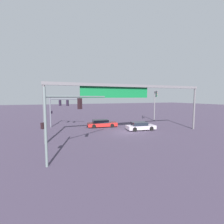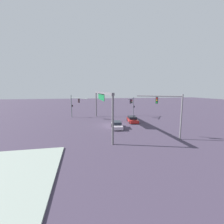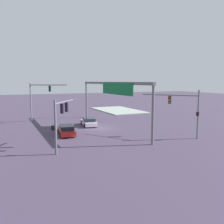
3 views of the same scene
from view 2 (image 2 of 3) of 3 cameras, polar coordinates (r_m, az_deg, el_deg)
name	(u,v)px [view 2 (image 2 of 3)]	position (r m, az deg, el deg)	size (l,w,h in m)	color
ground_plane	(111,125)	(30.31, -0.44, -4.92)	(196.24, 196.24, 0.00)	#41364A
traffic_signal_near_corner	(170,108)	(22.95, 21.04, 1.43)	(3.50, 5.43, 6.36)	slate
traffic_signal_opposite_side	(75,103)	(38.34, -13.70, 3.35)	(6.10, 4.08, 5.66)	slate
traffic_signal_cross_street	(132,103)	(40.08, 7.59, 3.25)	(4.35, 3.26, 5.01)	#5A5B67
overhead_sign_gantry	(101,97)	(29.82, -4.01, 5.61)	(21.77, 0.43, 6.57)	#5C595F
sedan_car_approaching	(132,119)	(33.43, 7.62, -2.75)	(5.04, 2.46, 1.21)	#B2211F
sedan_car_waiting_far	(117,125)	(27.83, 1.80, -4.91)	(4.49, 2.30, 1.21)	#B9AABC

